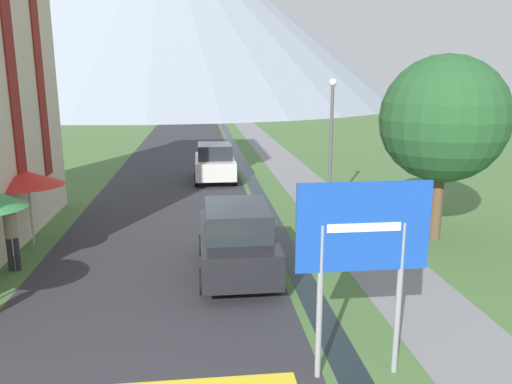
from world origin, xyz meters
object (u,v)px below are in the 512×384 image
parked_car_near (237,239)px  tree_by_path (444,119)px  cafe_umbrella_rear_red (27,178)px  streetlamp (331,133)px  person_standing_terrace (11,233)px  road_sign (363,246)px  parked_car_far (215,162)px

parked_car_near → tree_by_path: size_ratio=0.74×
cafe_umbrella_rear_red → streetlamp: bearing=17.0°
cafe_umbrella_rear_red → person_standing_terrace: 2.27m
cafe_umbrella_rear_red → tree_by_path: bearing=-3.2°
parked_car_near → streetlamp: (3.95, 5.80, 2.01)m
parked_car_near → cafe_umbrella_rear_red: cafe_umbrella_rear_red is taller
road_sign → person_standing_terrace: 9.39m
parked_car_far → tree_by_path: tree_by_path is taller
parked_car_far → person_standing_terrace: size_ratio=2.19×
parked_car_near → streetlamp: streetlamp is taller
road_sign → parked_car_near: road_sign is taller
road_sign → streetlamp: (2.27, 10.60, 0.61)m
road_sign → parked_car_far: 16.75m
parked_car_near → tree_by_path: bearing=18.3°
parked_car_near → parked_car_far: same height
parked_car_near → parked_car_far: size_ratio=1.08×
tree_by_path → cafe_umbrella_rear_red: bearing=176.8°
road_sign → tree_by_path: 8.47m
parked_car_near → person_standing_terrace: size_ratio=2.37×
cafe_umbrella_rear_red → road_sign: bearing=-45.0°
person_standing_terrace → streetlamp: bearing=27.4°
cafe_umbrella_rear_red → person_standing_terrace: size_ratio=1.29×
parked_car_far → cafe_umbrella_rear_red: 10.74m
parked_car_far → tree_by_path: 12.03m
tree_by_path → parked_car_near: bearing=-161.7°
tree_by_path → road_sign: bearing=-124.3°
road_sign → tree_by_path: size_ratio=0.60×
parked_car_far → tree_by_path: size_ratio=0.69×
person_standing_terrace → tree_by_path: bearing=6.3°
parked_car_far → cafe_umbrella_rear_red: (-5.74, -9.00, 1.15)m
cafe_umbrella_rear_red → streetlamp: streetlamp is taller
parked_car_near → cafe_umbrella_rear_red: 6.64m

